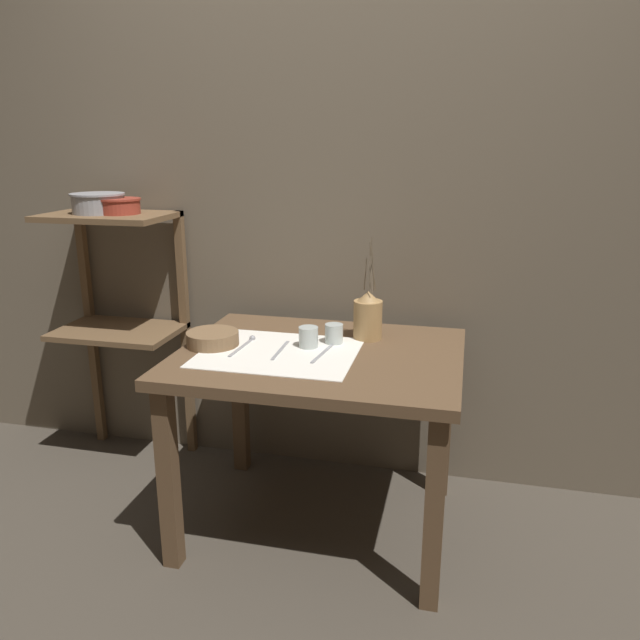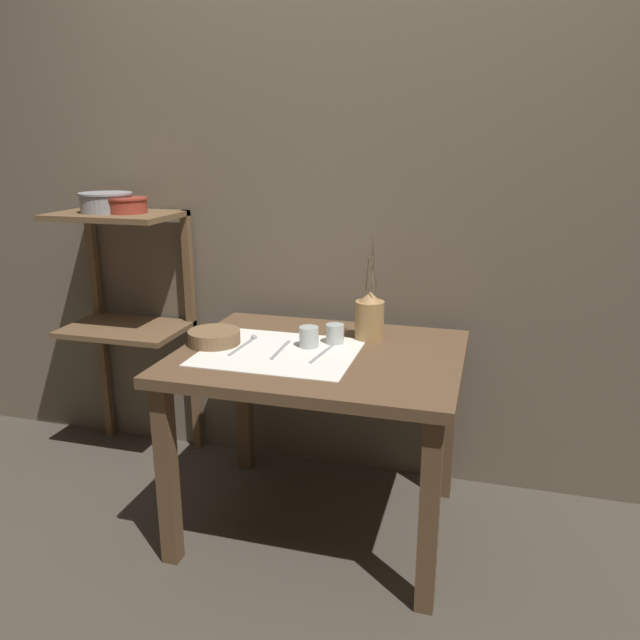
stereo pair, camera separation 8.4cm
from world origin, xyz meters
name	(u,v)px [view 1 (the left image)]	position (x,y,z in m)	size (l,w,h in m)	color
ground_plane	(320,524)	(0.00, 0.00, 0.00)	(12.00, 12.00, 0.00)	#473F35
stone_wall_back	(348,203)	(0.00, 0.52, 1.20)	(7.00, 0.06, 2.40)	#6B5E4C
wooden_table	(320,378)	(0.00, 0.00, 0.62)	(1.02, 0.82, 0.72)	brown
wooden_shelf_unit	(120,291)	(-0.99, 0.33, 0.81)	(0.53, 0.36, 1.16)	brown
linen_cloth	(279,352)	(-0.14, -0.05, 0.72)	(0.56, 0.46, 0.00)	white
pitcher_with_flowers	(368,317)	(0.14, 0.20, 0.81)	(0.11, 0.11, 0.40)	#A87F4C
wooden_bowl	(213,339)	(-0.40, -0.02, 0.74)	(0.19, 0.19, 0.05)	brown
glass_tumbler_near	(308,337)	(-0.05, 0.04, 0.76)	(0.07, 0.07, 0.08)	#B7C1BC
glass_tumbler_far	(334,334)	(0.03, 0.10, 0.76)	(0.07, 0.07, 0.07)	#B7C1BC
spoon_outer	(248,342)	(-0.28, 0.03, 0.72)	(0.03, 0.22, 0.02)	#939399
fork_inner	(280,350)	(-0.14, -0.03, 0.72)	(0.02, 0.21, 0.00)	#939399
fork_outer	(322,354)	(0.02, -0.03, 0.72)	(0.04, 0.21, 0.00)	#939399
metal_pot_large	(98,202)	(-1.03, 0.29, 1.20)	(0.22, 0.22, 0.08)	#939399
metal_pot_small	(119,205)	(-0.93, 0.29, 1.19)	(0.18, 0.18, 0.06)	#9E3828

